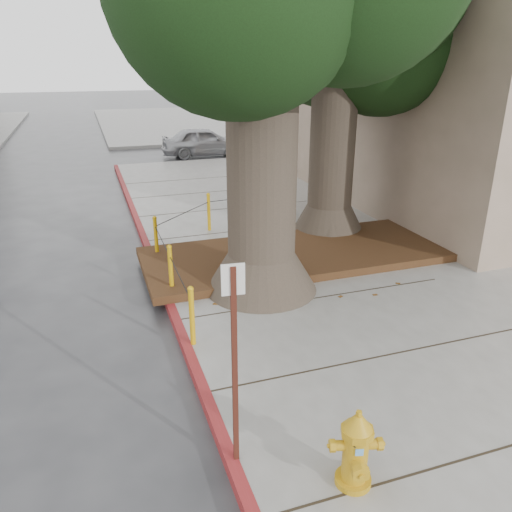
{
  "coord_description": "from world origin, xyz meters",
  "views": [
    {
      "loc": [
        -3.09,
        -5.19,
        4.1
      ],
      "look_at": [
        -0.64,
        1.99,
        1.1
      ],
      "focal_mm": 35.0,
      "sensor_mm": 36.0,
      "label": 1
    }
  ],
  "objects": [
    {
      "name": "ground",
      "position": [
        0.0,
        0.0,
        0.0
      ],
      "size": [
        140.0,
        140.0,
        0.0
      ],
      "primitive_type": "plane",
      "color": "#28282B",
      "rests_on": "ground"
    },
    {
      "name": "bollard_ring",
      "position": [
        -0.87,
        4.38,
        0.66
      ],
      "size": [
        3.79,
        5.39,
        0.95
      ],
      "color": "#CA940B",
      "rests_on": "sidewalk_main"
    },
    {
      "name": "car_red",
      "position": [
        8.36,
        18.48,
        0.66
      ],
      "size": [
        4.15,
        1.89,
        1.32
      ],
      "primitive_type": "imported",
      "rotation": [
        0.0,
        0.0,
        1.7
      ],
      "color": "maroon",
      "rests_on": "ground"
    },
    {
      "name": "sidewalk_far",
      "position": [
        6.0,
        30.0,
        0.07
      ],
      "size": [
        16.0,
        20.0,
        0.15
      ],
      "primitive_type": "cube",
      "color": "slate",
      "rests_on": "ground"
    },
    {
      "name": "signpost",
      "position": [
        -1.95,
        -1.2,
        1.42
      ],
      "size": [
        0.22,
        0.06,
        2.24
      ],
      "rotation": [
        0.0,
        0.0,
        -0.11
      ],
      "color": "#471911",
      "rests_on": "sidewalk_main"
    },
    {
      "name": "fire_hydrant",
      "position": [
        -0.94,
        -1.9,
        0.58
      ],
      "size": [
        0.46,
        0.45,
        0.87
      ],
      "rotation": [
        0.0,
        0.0,
        -0.27
      ],
      "color": "gold",
      "rests_on": "sidewalk_main"
    },
    {
      "name": "car_silver",
      "position": [
        2.03,
        17.05,
        0.65
      ],
      "size": [
        3.85,
        1.69,
        1.29
      ],
      "primitive_type": "imported",
      "rotation": [
        0.0,
        0.0,
        1.53
      ],
      "color": "#9FA0A4",
      "rests_on": "ground"
    },
    {
      "name": "planter_bed",
      "position": [
        0.9,
        3.9,
        0.23
      ],
      "size": [
        6.4,
        2.6,
        0.16
      ],
      "primitive_type": "cube",
      "color": "black",
      "rests_on": "sidewalk_main"
    },
    {
      "name": "tree_far",
      "position": [
        2.64,
        5.32,
        5.02
      ],
      "size": [
        4.5,
        3.8,
        7.17
      ],
      "color": "#4C3F33",
      "rests_on": "sidewalk_main"
    },
    {
      "name": "building_corner",
      "position": [
        10.0,
        8.5,
        5.0
      ],
      "size": [
        12.0,
        13.0,
        10.0
      ],
      "primitive_type": "cube",
      "color": "gray",
      "rests_on": "ground"
    },
    {
      "name": "building_side_grey",
      "position": [
        22.0,
        32.0,
        6.0
      ],
      "size": [
        12.0,
        14.0,
        12.0
      ],
      "primitive_type": "cube",
      "color": "slate",
      "rests_on": "ground"
    },
    {
      "name": "building_side_white",
      "position": [
        16.0,
        26.0,
        4.5
      ],
      "size": [
        10.0,
        10.0,
        9.0
      ],
      "primitive_type": "cube",
      "color": "silver",
      "rests_on": "ground"
    },
    {
      "name": "curb_red",
      "position": [
        -2.0,
        2.5,
        0.07
      ],
      "size": [
        0.14,
        26.0,
        0.16
      ],
      "primitive_type": "cube",
      "color": "maroon",
      "rests_on": "ground"
    }
  ]
}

